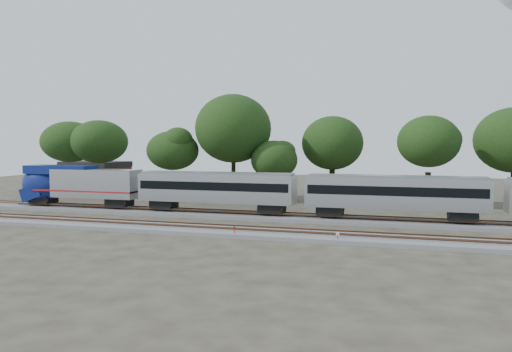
{
  "coord_description": "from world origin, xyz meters",
  "views": [
    {
      "loc": [
        15.61,
        -48.29,
        8.76
      ],
      "look_at": [
        -0.07,
        5.0,
        4.88
      ],
      "focal_mm": 35.0,
      "sensor_mm": 36.0,
      "label": 1
    }
  ],
  "objects": [
    {
      "name": "tree_0",
      "position": [
        -33.55,
        17.33,
        8.65
      ],
      "size": [
        8.81,
        8.81,
        12.42
      ],
      "color": "black",
      "rests_on": "ground"
    },
    {
      "name": "ground",
      "position": [
        0.0,
        0.0,
        0.0
      ],
      "size": [
        160.0,
        160.0,
        0.0
      ],
      "primitive_type": "plane",
      "color": "#383328",
      "rests_on": "ground"
    },
    {
      "name": "train",
      "position": [
        25.05,
        6.0,
        3.38
      ],
      "size": [
        116.83,
        3.34,
        4.93
      ],
      "color": "#ABADB2",
      "rests_on": "ground"
    },
    {
      "name": "tree_4",
      "position": [
        -1.79,
        19.98,
        6.08
      ],
      "size": [
        6.21,
        6.21,
        8.76
      ],
      "color": "black",
      "rests_on": "ground"
    },
    {
      "name": "track_near",
      "position": [
        0.0,
        -4.0,
        0.21
      ],
      "size": [
        160.0,
        5.0,
        0.73
      ],
      "color": "slate",
      "rests_on": "ground"
    },
    {
      "name": "brick_building",
      "position": [
        -37.4,
        29.44,
        2.58
      ],
      "size": [
        11.53,
        8.82,
        5.12
      ],
      "rotation": [
        0.0,
        0.0,
        -0.13
      ],
      "color": "maroon",
      "rests_on": "ground"
    },
    {
      "name": "tree_3",
      "position": [
        -8.06,
        20.51,
        10.57
      ],
      "size": [
        10.76,
        10.76,
        15.17
      ],
      "color": "black",
      "rests_on": "ground"
    },
    {
      "name": "tree_6",
      "position": [
        18.87,
        20.57,
        8.7
      ],
      "size": [
        8.86,
        8.86,
        12.49
      ],
      "color": "black",
      "rests_on": "ground"
    },
    {
      "name": "tree_1",
      "position": [
        -28.54,
        17.58,
        8.66
      ],
      "size": [
        8.82,
        8.82,
        12.44
      ],
      "color": "black",
      "rests_on": "ground"
    },
    {
      "name": "switch_stand_white",
      "position": [
        10.41,
        -5.77,
        0.62
      ],
      "size": [
        0.31,
        0.08,
        0.96
      ],
      "rotation": [
        0.0,
        0.0,
        -0.19
      ],
      "color": "#512D19",
      "rests_on": "ground"
    },
    {
      "name": "switch_stand_red",
      "position": [
        1.07,
        -5.82,
        0.65
      ],
      "size": [
        0.32,
        0.13,
        1.01
      ],
      "rotation": [
        0.0,
        0.0,
        0.31
      ],
      "color": "#512D19",
      "rests_on": "ground"
    },
    {
      "name": "tree_2",
      "position": [
        -16.85,
        18.56,
        7.36
      ],
      "size": [
        7.51,
        7.51,
        10.58
      ],
      "color": "black",
      "rests_on": "ground"
    },
    {
      "name": "switch_lever",
      "position": [
        7.75,
        -6.0,
        0.15
      ],
      "size": [
        0.57,
        0.43,
        0.3
      ],
      "primitive_type": "cube",
      "rotation": [
        0.0,
        0.0,
        -0.3
      ],
      "color": "#512D19",
      "rests_on": "ground"
    },
    {
      "name": "track_far",
      "position": [
        0.0,
        6.0,
        0.21
      ],
      "size": [
        160.0,
        5.0,
        0.73
      ],
      "color": "slate",
      "rests_on": "ground"
    },
    {
      "name": "tree_5",
      "position": [
        5.48,
        26.81,
        8.47
      ],
      "size": [
        8.62,
        8.62,
        12.16
      ],
      "color": "black",
      "rests_on": "ground"
    }
  ]
}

